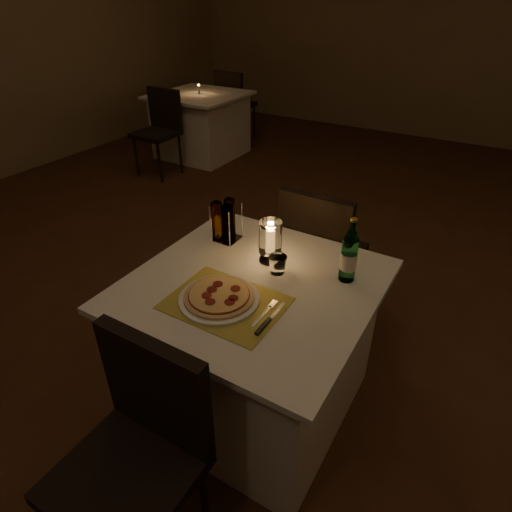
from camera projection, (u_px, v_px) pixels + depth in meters
The scene contains 18 objects.
floor at pixel (277, 381), 2.31m from camera, with size 8.00×10.00×0.02m, color #4E2B19.
wall_back at pixel (478, 17), 5.16m from camera, with size 8.00×0.02×3.00m, color #8F7753.
main_table at pixel (254, 346), 2.00m from camera, with size 1.00×1.00×0.74m.
chair_near at pixel (140, 440), 1.39m from camera, with size 0.42×0.42×0.90m.
chair_far at pixel (319, 247), 2.43m from camera, with size 0.42×0.42×0.90m.
placemat at pixel (226, 303), 1.68m from camera, with size 0.45×0.34×0.00m, color gold.
plate at pixel (219, 299), 1.69m from camera, with size 0.32×0.32×0.01m, color white.
pizza at pixel (219, 296), 1.68m from camera, with size 0.28×0.28×0.02m.
fork at pixel (266, 311), 1.63m from camera, with size 0.02×0.18×0.00m.
knife at pixel (266, 323), 1.57m from camera, with size 0.02×0.22×0.01m.
tumbler at pixel (277, 265), 1.85m from camera, with size 0.08×0.08×0.08m, color white, non-canonical shape.
water_bottle at pixel (349, 256), 1.76m from camera, with size 0.07×0.07×0.29m.
hurricane_candle at pixel (270, 238), 1.89m from camera, with size 0.10×0.10×0.20m.
cruet_caddy at pixel (225, 222), 2.06m from camera, with size 0.12×0.12×0.21m.
neighbor_table_left at pixel (201, 125), 5.24m from camera, with size 1.00×1.00×0.74m.
neighbor_chair_la at pixel (160, 124), 4.63m from camera, with size 0.42×0.42×0.90m.
neighbor_chair_lb at pixel (233, 99), 5.67m from camera, with size 0.42×0.42×0.90m.
neighbor_candle_left at pixel (199, 89), 5.02m from camera, with size 0.03×0.03×0.11m.
Camera 1 is at (0.73, -1.43, 1.79)m, focal length 30.00 mm.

